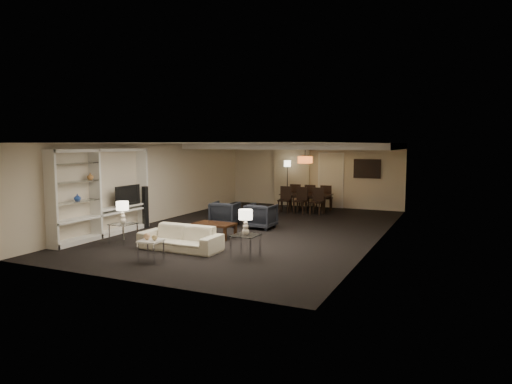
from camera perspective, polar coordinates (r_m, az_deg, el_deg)
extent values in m
plane|color=black|center=(13.27, 0.00, -4.73)|extent=(11.00, 11.00, 0.00)
cube|color=silver|center=(13.04, 0.00, 6.13)|extent=(7.00, 11.00, 0.02)
cube|color=beige|center=(18.23, 7.24, 2.11)|extent=(7.00, 0.02, 2.50)
cube|color=beige|center=(8.45, -15.76, -2.53)|extent=(7.00, 0.02, 2.50)
cube|color=beige|center=(14.90, -12.33, 1.16)|extent=(0.02, 11.00, 2.50)
cube|color=beige|center=(12.07, 15.28, -0.02)|extent=(0.02, 11.00, 2.50)
cube|color=silver|center=(16.29, 5.17, 5.73)|extent=(7.00, 4.00, 0.20)
cube|color=beige|center=(18.44, 4.49, 2.03)|extent=(1.50, 0.12, 2.40)
cube|color=silver|center=(18.02, 9.32, 1.40)|extent=(0.90, 0.05, 2.10)
cube|color=#142D38|center=(17.66, 13.73, 2.84)|extent=(0.95, 0.04, 0.65)
cylinder|color=#D8591E|center=(16.20, 6.15, 4.02)|extent=(0.52, 0.52, 0.24)
imported|color=beige|center=(10.86, -9.43, -5.68)|extent=(1.97, 0.78, 0.57)
imported|color=black|center=(13.93, -3.87, -2.71)|extent=(0.87, 0.89, 0.73)
imported|color=black|center=(13.41, 0.64, -3.04)|extent=(0.79, 0.82, 0.73)
sphere|color=tan|center=(10.00, -13.48, -5.41)|extent=(0.14, 0.14, 0.14)
sphere|color=tan|center=(9.89, -12.56, -5.58)|extent=(0.13, 0.13, 0.13)
imported|color=black|center=(13.42, -16.05, -0.39)|extent=(0.98, 0.13, 0.56)
imported|color=#24459E|center=(12.19, -21.43, -0.64)|extent=(0.17, 0.17, 0.18)
imported|color=#C48141|center=(12.47, -20.01, 1.85)|extent=(0.17, 0.17, 0.17)
cube|color=black|center=(13.89, -13.67, -1.84)|extent=(0.15, 0.15, 1.24)
imported|color=black|center=(16.96, 6.25, -1.33)|extent=(1.80, 1.01, 0.63)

